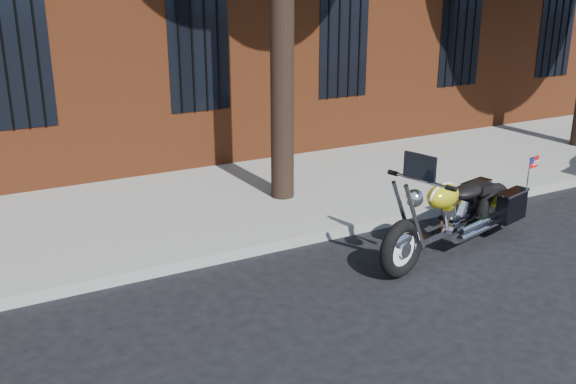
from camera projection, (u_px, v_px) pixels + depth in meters
ground at (360, 283)px, 7.61m from camera, size 120.00×120.00×0.00m
curb at (302, 238)px, 8.74m from camera, size 40.00×0.16×0.15m
sidewalk at (245, 199)px, 10.30m from camera, size 40.00×3.60×0.15m
motorcycle at (459, 215)px, 8.38m from camera, size 2.96×1.28×1.49m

